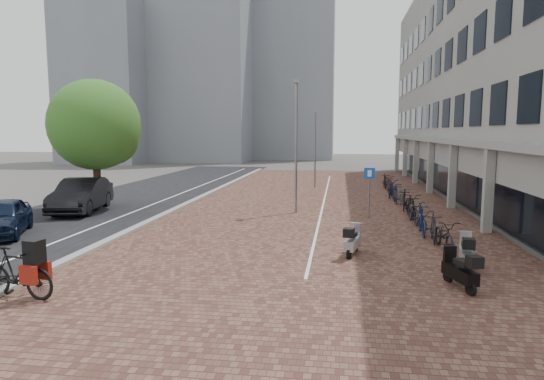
{
  "coord_description": "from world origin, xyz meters",
  "views": [
    {
      "loc": [
        3.05,
        -15.25,
        3.96
      ],
      "look_at": [
        0.0,
        6.0,
        1.3
      ],
      "focal_mm": 31.21,
      "sensor_mm": 36.0,
      "label": 1
    }
  ],
  "objects_px": {
    "scooter_mid": "(460,270)",
    "hero_bike": "(17,272)",
    "parking_sign": "(369,185)",
    "car_dark": "(81,195)",
    "scooter_front": "(352,240)",
    "car_navy": "(2,217)",
    "scooter_back": "(466,252)"
  },
  "relations": [
    {
      "from": "scooter_front",
      "to": "scooter_mid",
      "type": "height_order",
      "value": "scooter_mid"
    },
    {
      "from": "scooter_front",
      "to": "scooter_back",
      "type": "bearing_deg",
      "value": -6.07
    },
    {
      "from": "car_navy",
      "to": "scooter_front",
      "type": "xyz_separation_m",
      "value": [
        13.21,
        -1.11,
        -0.2
      ]
    },
    {
      "from": "scooter_front",
      "to": "parking_sign",
      "type": "bearing_deg",
      "value": 95.45
    },
    {
      "from": "car_dark",
      "to": "hero_bike",
      "type": "bearing_deg",
      "value": -77.71
    },
    {
      "from": "hero_bike",
      "to": "scooter_mid",
      "type": "bearing_deg",
      "value": -68.99
    },
    {
      "from": "scooter_mid",
      "to": "parking_sign",
      "type": "bearing_deg",
      "value": 83.17
    },
    {
      "from": "scooter_mid",
      "to": "scooter_back",
      "type": "xyz_separation_m",
      "value": [
        0.61,
        1.82,
        0.01
      ]
    },
    {
      "from": "parking_sign",
      "to": "car_dark",
      "type": "bearing_deg",
      "value": -177.45
    },
    {
      "from": "hero_bike",
      "to": "scooter_front",
      "type": "distance_m",
      "value": 9.49
    },
    {
      "from": "parking_sign",
      "to": "car_navy",
      "type": "bearing_deg",
      "value": -156.21
    },
    {
      "from": "scooter_back",
      "to": "scooter_front",
      "type": "bearing_deg",
      "value": 171.04
    },
    {
      "from": "car_dark",
      "to": "parking_sign",
      "type": "height_order",
      "value": "parking_sign"
    },
    {
      "from": "hero_bike",
      "to": "scooter_front",
      "type": "bearing_deg",
      "value": -48.02
    },
    {
      "from": "scooter_back",
      "to": "car_navy",
      "type": "bearing_deg",
      "value": -177.48
    },
    {
      "from": "car_navy",
      "to": "scooter_front",
      "type": "distance_m",
      "value": 13.26
    },
    {
      "from": "car_dark",
      "to": "scooter_front",
      "type": "relative_size",
      "value": 3.45
    },
    {
      "from": "car_dark",
      "to": "hero_bike",
      "type": "relative_size",
      "value": 2.36
    },
    {
      "from": "scooter_mid",
      "to": "scooter_back",
      "type": "bearing_deg",
      "value": 54.58
    },
    {
      "from": "hero_bike",
      "to": "parking_sign",
      "type": "distance_m",
      "value": 14.79
    },
    {
      "from": "hero_bike",
      "to": "scooter_back",
      "type": "relative_size",
      "value": 1.4
    },
    {
      "from": "scooter_mid",
      "to": "parking_sign",
      "type": "relative_size",
      "value": 0.64
    },
    {
      "from": "car_dark",
      "to": "scooter_front",
      "type": "height_order",
      "value": "car_dark"
    },
    {
      "from": "car_navy",
      "to": "parking_sign",
      "type": "bearing_deg",
      "value": -3.32
    },
    {
      "from": "car_navy",
      "to": "scooter_mid",
      "type": "bearing_deg",
      "value": -39.22
    },
    {
      "from": "car_navy",
      "to": "car_dark",
      "type": "distance_m",
      "value": 5.5
    },
    {
      "from": "scooter_mid",
      "to": "parking_sign",
      "type": "height_order",
      "value": "parking_sign"
    },
    {
      "from": "car_navy",
      "to": "car_dark",
      "type": "bearing_deg",
      "value": 64.16
    },
    {
      "from": "scooter_front",
      "to": "parking_sign",
      "type": "height_order",
      "value": "parking_sign"
    },
    {
      "from": "parking_sign",
      "to": "scooter_mid",
      "type": "bearing_deg",
      "value": -77.75
    },
    {
      "from": "scooter_mid",
      "to": "hero_bike",
      "type": "bearing_deg",
      "value": 174.72
    },
    {
      "from": "scooter_back",
      "to": "parking_sign",
      "type": "relative_size",
      "value": 0.65
    }
  ]
}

